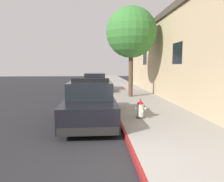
{
  "coord_description": "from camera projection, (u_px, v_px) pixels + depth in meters",
  "views": [
    {
      "loc": [
        -0.89,
        -3.99,
        2.17
      ],
      "look_at": [
        -0.18,
        5.65,
        1.0
      ],
      "focal_mm": 33.5,
      "sensor_mm": 36.0,
      "label": 1
    }
  ],
  "objects": [
    {
      "name": "ground_plane",
      "position": [
        44.0,
        100.0,
        13.87
      ],
      "size": [
        31.78,
        60.0,
        0.2
      ],
      "primitive_type": "cube",
      "color": "#232326"
    },
    {
      "name": "sidewalk_pavement",
      "position": [
        133.0,
        96.0,
        14.29
      ],
      "size": [
        3.22,
        60.0,
        0.16
      ],
      "primitive_type": "cube",
      "color": "gray",
      "rests_on": "ground"
    },
    {
      "name": "curb_painted_edge",
      "position": [
        109.0,
        97.0,
        14.17
      ],
      "size": [
        0.08,
        60.0,
        0.16
      ],
      "primitive_type": "cube",
      "color": "maroon",
      "rests_on": "ground"
    },
    {
      "name": "police_cruiser",
      "position": [
        90.0,
        102.0,
        8.25
      ],
      "size": [
        1.94,
        4.84,
        1.68
      ],
      "color": "black",
      "rests_on": "ground"
    },
    {
      "name": "parked_car_silver_ahead",
      "position": [
        95.0,
        83.0,
        17.48
      ],
      "size": [
        1.94,
        4.84,
        1.56
      ],
      "color": "maroon",
      "rests_on": "ground"
    },
    {
      "name": "fire_hydrant",
      "position": [
        140.0,
        109.0,
        8.05
      ],
      "size": [
        0.44,
        0.4,
        0.76
      ],
      "color": "#4C4C51",
      "rests_on": "sidewalk_pavement"
    },
    {
      "name": "street_tree",
      "position": [
        131.0,
        33.0,
        13.32
      ],
      "size": [
        3.22,
        3.22,
        5.74
      ],
      "color": "brown",
      "rests_on": "sidewalk_pavement"
    }
  ]
}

